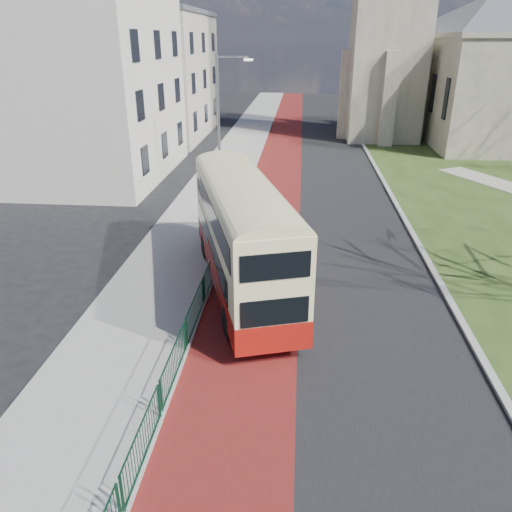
# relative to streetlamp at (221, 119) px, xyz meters

# --- Properties ---
(ground) EXTENTS (160.00, 160.00, 0.00)m
(ground) POSITION_rel_streetlamp_xyz_m (4.35, -18.00, -4.59)
(ground) COLOR black
(ground) RESTS_ON ground
(road_carriageway) EXTENTS (9.00, 120.00, 0.01)m
(road_carriageway) POSITION_rel_streetlamp_xyz_m (5.85, 2.00, -4.59)
(road_carriageway) COLOR black
(road_carriageway) RESTS_ON ground
(bus_lane) EXTENTS (3.40, 120.00, 0.01)m
(bus_lane) POSITION_rel_streetlamp_xyz_m (3.15, 2.00, -4.59)
(bus_lane) COLOR #591414
(bus_lane) RESTS_ON ground
(pavement_west) EXTENTS (4.00, 120.00, 0.12)m
(pavement_west) POSITION_rel_streetlamp_xyz_m (-0.65, 2.00, -4.53)
(pavement_west) COLOR gray
(pavement_west) RESTS_ON ground
(kerb_west) EXTENTS (0.25, 120.00, 0.13)m
(kerb_west) POSITION_rel_streetlamp_xyz_m (1.35, 2.00, -4.53)
(kerb_west) COLOR #999993
(kerb_west) RESTS_ON ground
(kerb_east) EXTENTS (0.25, 80.00, 0.13)m
(kerb_east) POSITION_rel_streetlamp_xyz_m (10.45, 4.00, -4.53)
(kerb_east) COLOR #999993
(kerb_east) RESTS_ON ground
(pedestrian_railing) EXTENTS (0.07, 24.00, 1.12)m
(pedestrian_railing) POSITION_rel_streetlamp_xyz_m (1.40, -14.00, -4.04)
(pedestrian_railing) COLOR #0D3D27
(pedestrian_railing) RESTS_ON ground
(street_block_near) EXTENTS (10.30, 14.30, 13.00)m
(street_block_near) POSITION_rel_streetlamp_xyz_m (-9.65, 4.00, 1.92)
(street_block_near) COLOR beige
(street_block_near) RESTS_ON ground
(street_block_far) EXTENTS (10.30, 16.30, 11.50)m
(street_block_far) POSITION_rel_streetlamp_xyz_m (-9.65, 20.00, 1.17)
(street_block_far) COLOR beige
(street_block_far) RESTS_ON ground
(streetlamp) EXTENTS (2.13, 0.18, 8.00)m
(streetlamp) POSITION_rel_streetlamp_xyz_m (0.00, 0.00, 0.00)
(streetlamp) COLOR gray
(streetlamp) RESTS_ON pavement_west
(bus) EXTENTS (5.19, 10.38, 4.24)m
(bus) POSITION_rel_streetlamp_xyz_m (2.69, -12.81, -2.18)
(bus) COLOR #9B140E
(bus) RESTS_ON ground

